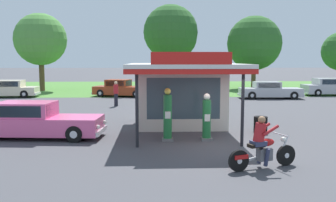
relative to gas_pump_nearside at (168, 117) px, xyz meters
The scene contains 17 objects.
ground_plane 2.22m from the gas_pump_nearside, 20.44° to the right, with size 300.00×300.00×0.00m, color #424247.
grass_verge_strip 29.38m from the gas_pump_nearside, 86.36° to the left, with size 120.00×24.00×0.01m, color #477A33.
service_station_kiosk 3.36m from the gas_pump_nearside, 76.11° to the left, with size 4.81×7.04×3.50m.
gas_pump_nearside is the anchor object (origin of this frame).
gas_pump_offside 1.57m from the gas_pump_nearside, ahead, with size 0.44×0.44×1.89m.
motorcycle_with_rider 4.74m from the gas_pump_nearside, 56.15° to the right, with size 2.22×0.97×1.58m.
featured_classic_sedan 5.56m from the gas_pump_nearside, behind, with size 5.60×2.23×1.49m.
parked_car_back_row_far_right 24.36m from the gas_pump_nearside, 49.31° to the left, with size 5.42×2.15×1.57m.
parked_car_second_row_spare 18.59m from the gas_pump_nearside, 100.61° to the left, with size 5.44×3.29×1.51m.
parked_car_back_row_far_left 22.43m from the gas_pump_nearside, 126.71° to the left, with size 5.62×2.07×1.49m.
parked_car_back_row_centre 18.47m from the gas_pump_nearside, 59.71° to the left, with size 5.38×2.12×1.42m.
bystander_admiring_sedan 12.01m from the gas_pump_nearside, 87.94° to the left, with size 0.34×0.34×1.67m.
bystander_chatting_near_pumps 11.62m from the gas_pump_nearside, 105.87° to the left, with size 0.34×0.34×1.75m.
tree_oak_far_right 28.21m from the gas_pump_nearside, 86.52° to the left, with size 6.24×6.24×9.57m.
tree_oak_far_left 29.43m from the gas_pump_nearside, 68.05° to the left, with size 6.15×6.15×8.25m.
tree_oak_right 27.73m from the gas_pump_nearside, 116.46° to the left, with size 5.42×5.42×8.12m.
spare_tire_stack 4.47m from the gas_pump_nearside, 18.71° to the left, with size 0.60×0.60×0.72m.
Camera 1 is at (-2.45, -13.58, 3.19)m, focal length 38.75 mm.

